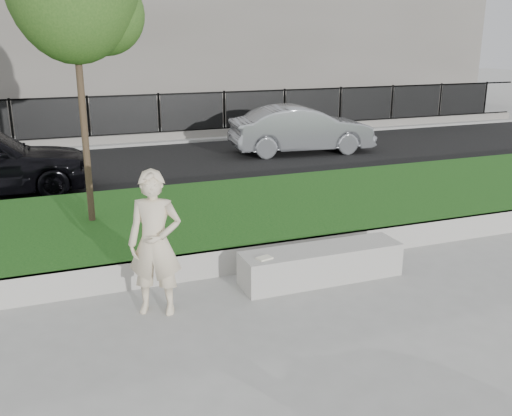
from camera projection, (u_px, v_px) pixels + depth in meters
name	position (u px, v px, depth m)	size (l,w,h in m)	color
ground	(232.00, 308.00, 7.30)	(90.00, 90.00, 0.00)	gray
grass_bank	(177.00, 224.00, 9.93)	(34.00, 4.00, 0.40)	#0D340E
grass_kerb	(209.00, 264.00, 8.17)	(34.00, 0.08, 0.40)	#A6A49C
street	(128.00, 169.00, 14.89)	(34.00, 7.00, 0.04)	black
far_pavement	(106.00, 140.00, 18.90)	(34.00, 3.00, 0.12)	gray
iron_fence	(109.00, 129.00, 17.87)	(32.00, 0.30, 1.50)	slate
stone_bench	(321.00, 264.00, 8.10)	(2.34, 0.59, 0.48)	#A6A49C
man	(155.00, 243.00, 6.95)	(0.67, 0.44, 1.83)	beige
book	(264.00, 258.00, 7.63)	(0.20, 0.14, 0.02)	#EEEACE
car_silver	(302.00, 129.00, 16.71)	(1.45, 4.17, 1.37)	gray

